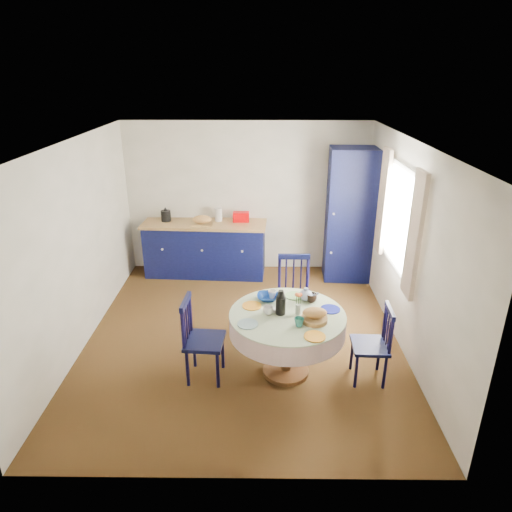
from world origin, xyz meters
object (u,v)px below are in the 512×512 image
Objects in this scene: chair_left at (201,339)px; mug_a at (268,310)px; chair_right at (374,344)px; cobalt_bowl at (268,297)px; dining_table at (288,324)px; chair_far at (294,295)px; mug_b at (299,322)px; mug_d at (272,294)px; pantry_cabinet at (350,216)px; mug_c at (311,298)px; kitchen_counter at (205,248)px.

chair_left is 8.50× the size of mug_a.
cobalt_bowl is (-1.16, 0.42, 0.35)m from chair_right.
chair_far is at bearing 82.18° from dining_table.
chair_right is at bearing -5.81° from dining_table.
dining_table is 1.30× the size of chair_left.
chair_right is 1.28m from cobalt_bowl.
mug_a is at bearing -109.67° from chair_far.
mug_b reaches higher than cobalt_bowl.
chair_left is 1.90m from chair_right.
mug_d is (-0.26, 0.63, -0.00)m from mug_b.
mug_d is at bearing 42.68° from cobalt_bowl.
chair_left reaches higher than chair_right.
chair_left is (-0.96, -0.07, -0.16)m from dining_table.
pantry_cabinet reaches higher than mug_b.
mug_c is at bearing -117.51° from chair_right.
chair_right reaches higher than cobalt_bowl.
kitchen_counter is 2.94m from mug_a.
kitchen_counter is 8.11× the size of cobalt_bowl.
chair_right is (0.94, -0.10, -0.19)m from dining_table.
mug_a is at bearing -114.07° from pantry_cabinet.
cobalt_bowl is at bearing 123.46° from dining_table.
dining_table is 0.42m from cobalt_bowl.
mug_c is 0.45m from mug_d.
pantry_cabinet reaches higher than kitchen_counter.
mug_c reaches higher than mug_d.
chair_left is 0.96× the size of chair_far.
chair_left is at bearing -174.70° from mug_a.
mug_c is at bearing -69.65° from chair_left.
cobalt_bowl is (-0.22, 0.33, 0.15)m from dining_table.
cobalt_bowl is at bearing -63.88° from kitchen_counter.
chair_right is 3.56× the size of cobalt_bowl.
chair_left is at bearing -151.63° from cobalt_bowl.
chair_right is at bearing 10.51° from mug_b.
pantry_cabinet is 2.19× the size of chair_left.
chair_right is at bearing -51.67° from chair_far.
chair_left is 7.66× the size of mug_c.
chair_far is at bearing -139.88° from chair_right.
chair_far is (1.09, 1.02, 0.02)m from chair_left.
pantry_cabinet is at bearing 0.60° from kitchen_counter.
mug_d is at bearing 81.88° from mug_a.
kitchen_counter reaches higher than chair_right.
chair_far reaches higher than mug_b.
mug_c is (1.24, 0.36, 0.33)m from chair_left.
pantry_cabinet is 2.50m from mug_c.
pantry_cabinet is 16.77× the size of mug_c.
mug_d is (0.05, 0.38, 0.00)m from mug_a.
kitchen_counter is 3.00m from dining_table.
cobalt_bowl is at bearing 118.49° from mug_b.
mug_b reaches higher than mug_a.
chair_right is 9.04× the size of mug_d.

